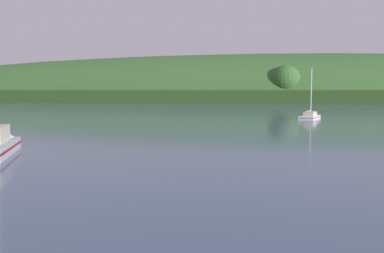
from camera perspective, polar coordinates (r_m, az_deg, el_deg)
name	(u,v)px	position (r m, az deg, el deg)	size (l,w,h in m)	color
far_shoreline_hill	(247,101)	(207.62, 7.39, 3.48)	(601.04, 118.88, 45.79)	#27431B
sailboat_near_mooring	(311,118)	(74.60, 15.76, 1.16)	(3.93, 7.19, 9.70)	white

